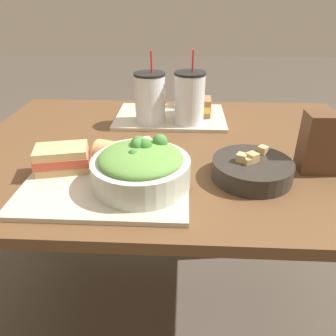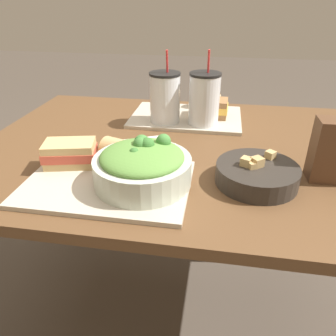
{
  "view_description": "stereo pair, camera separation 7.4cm",
  "coord_description": "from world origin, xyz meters",
  "px_view_note": "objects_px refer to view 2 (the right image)",
  "views": [
    {
      "loc": [
        0.03,
        -0.93,
        1.19
      ],
      "look_at": [
        -0.0,
        -0.27,
        0.84
      ],
      "focal_mm": 35.0,
      "sensor_mm": 36.0,
      "label": 1
    },
    {
      "loc": [
        0.1,
        -0.92,
        1.19
      ],
      "look_at": [
        -0.0,
        -0.27,
        0.84
      ],
      "focal_mm": 35.0,
      "sensor_mm": 36.0,
      "label": 2
    }
  ],
  "objects_px": {
    "sandwich_near": "(70,153)",
    "baguette_far": "(207,100)",
    "soup_bowl": "(257,174)",
    "sandwich_far": "(211,108)",
    "napkin_folded": "(144,144)",
    "salad_bowl": "(143,165)",
    "drink_cup_dark": "(165,99)",
    "drink_cup_red": "(204,101)",
    "baguette_near": "(127,152)"
  },
  "relations": [
    {
      "from": "baguette_near",
      "to": "drink_cup_red",
      "type": "relative_size",
      "value": 0.6
    },
    {
      "from": "soup_bowl",
      "to": "baguette_far",
      "type": "xyz_separation_m",
      "value": [
        -0.15,
        0.53,
        0.02
      ]
    },
    {
      "from": "baguette_near",
      "to": "baguette_far",
      "type": "height_order",
      "value": "same"
    },
    {
      "from": "salad_bowl",
      "to": "baguette_near",
      "type": "distance_m",
      "value": 0.11
    },
    {
      "from": "salad_bowl",
      "to": "sandwich_far",
      "type": "height_order",
      "value": "salad_bowl"
    },
    {
      "from": "drink_cup_red",
      "to": "salad_bowl",
      "type": "bearing_deg",
      "value": -105.18
    },
    {
      "from": "salad_bowl",
      "to": "sandwich_far",
      "type": "relative_size",
      "value": 1.88
    },
    {
      "from": "soup_bowl",
      "to": "baguette_near",
      "type": "bearing_deg",
      "value": 175.05
    },
    {
      "from": "baguette_near",
      "to": "drink_cup_dark",
      "type": "distance_m",
      "value": 0.34
    },
    {
      "from": "baguette_near",
      "to": "baguette_far",
      "type": "bearing_deg",
      "value": -0.67
    },
    {
      "from": "salad_bowl",
      "to": "sandwich_far",
      "type": "distance_m",
      "value": 0.52
    },
    {
      "from": "baguette_far",
      "to": "napkin_folded",
      "type": "distance_m",
      "value": 0.4
    },
    {
      "from": "salad_bowl",
      "to": "napkin_folded",
      "type": "height_order",
      "value": "salad_bowl"
    },
    {
      "from": "sandwich_far",
      "to": "napkin_folded",
      "type": "distance_m",
      "value": 0.33
    },
    {
      "from": "soup_bowl",
      "to": "sandwich_far",
      "type": "relative_size",
      "value": 1.63
    },
    {
      "from": "napkin_folded",
      "to": "sandwich_far",
      "type": "bearing_deg",
      "value": 53.36
    },
    {
      "from": "drink_cup_dark",
      "to": "soup_bowl",
      "type": "bearing_deg",
      "value": -51.01
    },
    {
      "from": "baguette_far",
      "to": "soup_bowl",
      "type": "bearing_deg",
      "value": -147.27
    },
    {
      "from": "sandwich_far",
      "to": "baguette_far",
      "type": "relative_size",
      "value": 1.1
    },
    {
      "from": "sandwich_far",
      "to": "drink_cup_red",
      "type": "relative_size",
      "value": 0.5
    },
    {
      "from": "sandwich_near",
      "to": "napkin_folded",
      "type": "distance_m",
      "value": 0.24
    },
    {
      "from": "salad_bowl",
      "to": "drink_cup_red",
      "type": "distance_m",
      "value": 0.44
    },
    {
      "from": "sandwich_far",
      "to": "drink_cup_dark",
      "type": "relative_size",
      "value": 0.51
    },
    {
      "from": "drink_cup_dark",
      "to": "drink_cup_red",
      "type": "bearing_deg",
      "value": 0.0
    },
    {
      "from": "salad_bowl",
      "to": "drink_cup_dark",
      "type": "distance_m",
      "value": 0.43
    },
    {
      "from": "soup_bowl",
      "to": "sandwich_near",
      "type": "relative_size",
      "value": 1.35
    },
    {
      "from": "sandwich_near",
      "to": "drink_cup_dark",
      "type": "distance_m",
      "value": 0.41
    },
    {
      "from": "drink_cup_dark",
      "to": "drink_cup_red",
      "type": "distance_m",
      "value": 0.13
    },
    {
      "from": "sandwich_near",
      "to": "baguette_far",
      "type": "bearing_deg",
      "value": 45.36
    },
    {
      "from": "drink_cup_dark",
      "to": "baguette_near",
      "type": "bearing_deg",
      "value": -97.81
    },
    {
      "from": "napkin_folded",
      "to": "sandwich_near",
      "type": "bearing_deg",
      "value": -130.47
    },
    {
      "from": "drink_cup_dark",
      "to": "sandwich_near",
      "type": "bearing_deg",
      "value": -117.81
    },
    {
      "from": "baguette_far",
      "to": "drink_cup_red",
      "type": "bearing_deg",
      "value": -164.45
    },
    {
      "from": "salad_bowl",
      "to": "drink_cup_dark",
      "type": "xyz_separation_m",
      "value": [
        -0.02,
        0.42,
        0.03
      ]
    },
    {
      "from": "sandwich_near",
      "to": "drink_cup_dark",
      "type": "height_order",
      "value": "drink_cup_dark"
    },
    {
      "from": "soup_bowl",
      "to": "salad_bowl",
      "type": "bearing_deg",
      "value": -167.2
    },
    {
      "from": "sandwich_far",
      "to": "soup_bowl",
      "type": "bearing_deg",
      "value": -70.55
    },
    {
      "from": "sandwich_near",
      "to": "baguette_near",
      "type": "xyz_separation_m",
      "value": [
        0.15,
        0.03,
        -0.0
      ]
    },
    {
      "from": "drink_cup_dark",
      "to": "napkin_folded",
      "type": "height_order",
      "value": "drink_cup_dark"
    },
    {
      "from": "drink_cup_dark",
      "to": "drink_cup_red",
      "type": "relative_size",
      "value": 0.98
    },
    {
      "from": "sandwich_far",
      "to": "drink_cup_dark",
      "type": "distance_m",
      "value": 0.18
    },
    {
      "from": "baguette_far",
      "to": "napkin_folded",
      "type": "height_order",
      "value": "baguette_far"
    },
    {
      "from": "drink_cup_red",
      "to": "napkin_folded",
      "type": "relative_size",
      "value": 1.49
    },
    {
      "from": "sandwich_near",
      "to": "drink_cup_red",
      "type": "distance_m",
      "value": 0.49
    },
    {
      "from": "salad_bowl",
      "to": "drink_cup_red",
      "type": "height_order",
      "value": "drink_cup_red"
    },
    {
      "from": "soup_bowl",
      "to": "baguette_near",
      "type": "height_order",
      "value": "baguette_near"
    },
    {
      "from": "salad_bowl",
      "to": "drink_cup_dark",
      "type": "bearing_deg",
      "value": 92.68
    },
    {
      "from": "baguette_near",
      "to": "sandwich_far",
      "type": "relative_size",
      "value": 1.2
    },
    {
      "from": "baguette_near",
      "to": "drink_cup_dark",
      "type": "bearing_deg",
      "value": 11.5
    },
    {
      "from": "sandwich_near",
      "to": "salad_bowl",
      "type": "bearing_deg",
      "value": -28.94
    }
  ]
}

